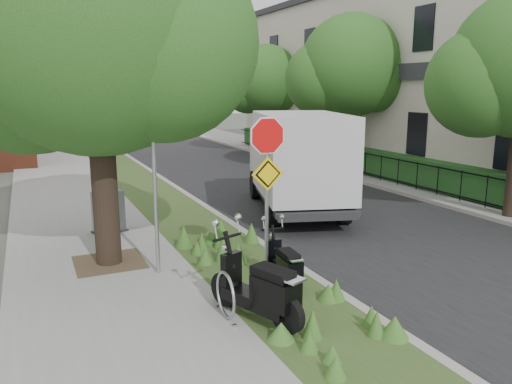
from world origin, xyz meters
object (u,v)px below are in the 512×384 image
Objects in this scene: scooter_near at (264,295)px; utility_cabinet at (109,212)px; sign_assembly at (267,165)px; box_truck at (297,158)px; scooter_far at (286,269)px.

utility_cabinet is at bearing 102.94° from scooter_near.
sign_assembly is 0.53× the size of box_truck.
box_truck is (4.15, 6.39, 1.09)m from scooter_near.
box_truck is (3.33, 4.78, -0.66)m from sign_assembly.
scooter_far is at bearing -121.11° from box_truck.
scooter_near is 0.31× the size of box_truck.
sign_assembly is 5.35m from utility_cabinet.
scooter_near is at bearing -77.06° from utility_cabinet.
sign_assembly reaches higher than box_truck.
utility_cabinet is (-2.24, 4.55, -1.70)m from sign_assembly.
utility_cabinet is at bearing 115.40° from scooter_far.
scooter_far is at bearing -64.60° from utility_cabinet.
scooter_far is (0.97, 1.13, -0.11)m from scooter_near.
sign_assembly reaches higher than utility_cabinet.
box_truck reaches higher than scooter_far.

